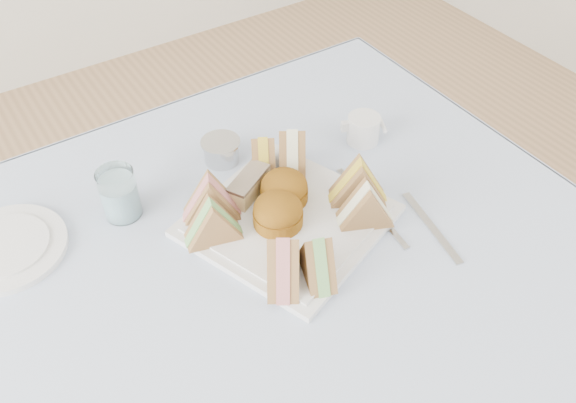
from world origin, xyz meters
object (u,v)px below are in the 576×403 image
serving_plate (288,221)px  creamer_jug (363,129)px  water_glass (119,194)px  table (298,390)px

serving_plate → creamer_jug: creamer_jug is taller
water_glass → creamer_jug: bearing=-8.1°
water_glass → creamer_jug: size_ratio=1.47×
water_glass → creamer_jug: 0.46m
serving_plate → creamer_jug: (0.24, 0.11, 0.02)m
water_glass → table: bearing=-55.2°
water_glass → creamer_jug: water_glass is taller
water_glass → creamer_jug: (0.46, -0.06, -0.02)m
serving_plate → creamer_jug: 0.26m
serving_plate → creamer_jug: bearing=3.6°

